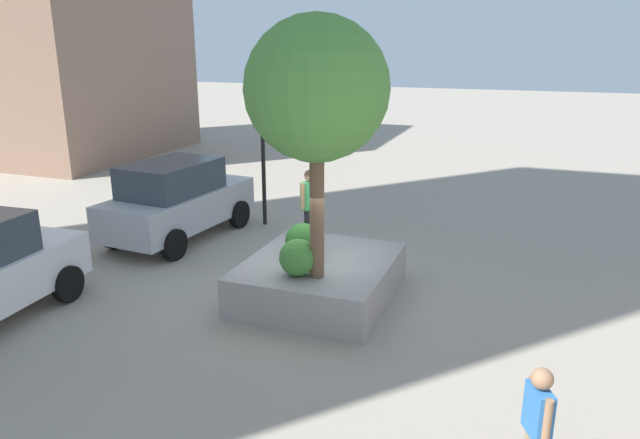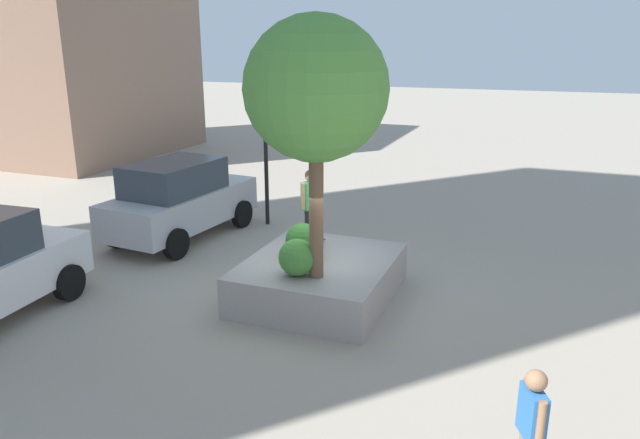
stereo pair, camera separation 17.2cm
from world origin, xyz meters
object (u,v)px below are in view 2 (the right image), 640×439
Objects in this scene: traffic_light_corner at (265,119)px; pedestrian_crossing at (531,424)px; skateboard at (311,243)px; skateboarder at (311,201)px; plaza_tree at (316,90)px; planter_ledge at (320,279)px; sedan_parked at (180,199)px.

pedestrian_crossing is at bearing -138.63° from traffic_light_corner.
skateboard is at bearing -141.46° from traffic_light_corner.
skateboarder is 1.00× the size of pedestrian_crossing.
plaza_tree is 1.06× the size of traffic_light_corner.
skateboarder reaches higher than planter_ledge.
planter_ledge is 2.07× the size of skateboarder.
plaza_tree is 6.04× the size of skateboard.
skateboard is 5.19m from traffic_light_corner.
plaza_tree reaches higher than sedan_parked.
plaza_tree is 4.02m from skateboard.
traffic_light_corner is (5.34, 3.71, -1.30)m from plaza_tree.
sedan_parked reaches higher than pedestrian_crossing.
plaza_tree is (-0.88, -0.26, 4.05)m from planter_ledge.
sedan_parked is (2.44, 5.15, 0.68)m from planter_ledge.
traffic_light_corner is at bearing -40.03° from sedan_parked.
skateboarder reaches higher than pedestrian_crossing.
skateboarder is (1.69, 0.80, -2.57)m from plaza_tree.
traffic_light_corner is 2.77× the size of pedestrian_crossing.
planter_ledge is 1.77m from skateboarder.
skateboarder reaches higher than skateboard.
traffic_light_corner is at bearing 37.69° from planter_ledge.
skateboarder is (0.00, 0.00, 0.99)m from skateboard.
planter_ledge is 4.23× the size of skateboard.
planter_ledge is 6.34m from pedestrian_crossing.
skateboard is at bearing -172.87° from skateboarder.
planter_ledge is at bearing 16.63° from plaza_tree.
skateboarder is at bearing 25.31° from plaza_tree.
plaza_tree is 7.19m from sedan_parked.
planter_ledge is at bearing -115.35° from sedan_parked.
sedan_parked is at bearing 70.54° from skateboarder.
skateboarder is at bearing -109.46° from sedan_parked.
pedestrian_crossing is at bearing -136.82° from skateboard.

